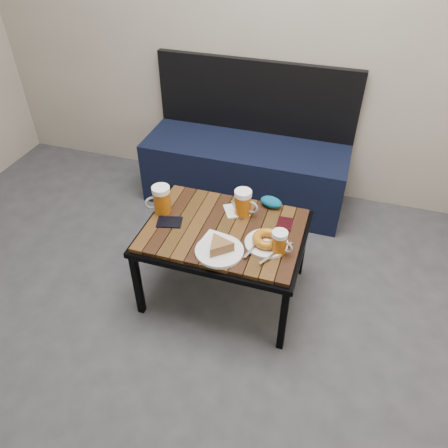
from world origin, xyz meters
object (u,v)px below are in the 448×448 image
(cafe_table, at_px, (224,235))
(beer_mug_right, at_px, (280,242))
(passport_navy, at_px, (169,222))
(passport_burgundy, at_px, (285,224))
(bench, at_px, (246,165))
(beer_mug_centre, at_px, (243,203))
(plate_bagel, at_px, (267,241))
(knit_pouch, at_px, (271,202))
(plate_pie, at_px, (219,248))
(beer_mug_left, at_px, (161,199))

(cafe_table, relative_size, beer_mug_right, 6.86)
(passport_navy, distance_m, passport_burgundy, 0.60)
(cafe_table, bearing_deg, bench, 98.09)
(passport_navy, bearing_deg, beer_mug_centre, 104.43)
(plate_bagel, bearing_deg, knit_pouch, 98.74)
(plate_pie, bearing_deg, knit_pouch, 70.54)
(beer_mug_left, xyz_separation_m, plate_bagel, (0.60, -0.10, -0.05))
(beer_mug_centre, bearing_deg, cafe_table, -103.36)
(cafe_table, relative_size, beer_mug_centre, 5.72)
(passport_burgundy, height_order, knit_pouch, knit_pouch)
(bench, height_order, cafe_table, bench)
(knit_pouch, bearing_deg, beer_mug_centre, -138.37)
(beer_mug_centre, distance_m, plate_bagel, 0.27)
(passport_navy, relative_size, passport_burgundy, 1.20)
(passport_navy, bearing_deg, plate_bagel, 74.23)
(plate_pie, distance_m, passport_burgundy, 0.40)
(beer_mug_left, distance_m, beer_mug_centre, 0.44)
(plate_pie, bearing_deg, beer_mug_centre, 85.13)
(beer_mug_left, relative_size, knit_pouch, 1.24)
(bench, bearing_deg, plate_bagel, -69.65)
(plate_bagel, bearing_deg, beer_mug_left, 170.77)
(plate_pie, distance_m, plate_bagel, 0.24)
(cafe_table, xyz_separation_m, beer_mug_right, (0.31, -0.09, 0.11))
(beer_mug_left, relative_size, passport_burgundy, 1.43)
(beer_mug_centre, distance_m, beer_mug_right, 0.34)
(cafe_table, relative_size, passport_navy, 6.48)
(cafe_table, relative_size, passport_burgundy, 7.81)
(cafe_table, height_order, beer_mug_centre, beer_mug_centre)
(plate_bagel, bearing_deg, beer_mug_centre, 130.77)
(beer_mug_left, height_order, beer_mug_centre, beer_mug_left)
(passport_navy, bearing_deg, knit_pouch, 108.41)
(beer_mug_right, bearing_deg, passport_burgundy, 111.29)
(plate_bagel, xyz_separation_m, knit_pouch, (-0.05, 0.32, 0.00))
(beer_mug_left, bearing_deg, beer_mug_right, 137.42)
(beer_mug_centre, xyz_separation_m, passport_navy, (-0.35, -0.19, -0.07))
(cafe_table, height_order, beer_mug_left, beer_mug_left)
(beer_mug_right, bearing_deg, knit_pouch, 126.10)
(bench, bearing_deg, plate_pie, -81.53)
(plate_pie, relative_size, passport_burgundy, 2.20)
(beer_mug_right, relative_size, plate_pie, 0.52)
(beer_mug_left, height_order, plate_bagel, beer_mug_left)
(plate_pie, bearing_deg, beer_mug_left, 151.04)
(knit_pouch, bearing_deg, plate_pie, -109.46)
(beer_mug_right, relative_size, knit_pouch, 0.99)
(beer_mug_left, bearing_deg, passport_burgundy, 156.15)
(beer_mug_left, distance_m, knit_pouch, 0.60)
(plate_bagel, bearing_deg, plate_pie, -149.22)
(bench, height_order, passport_navy, bench)
(bench, relative_size, plate_pie, 5.93)
(beer_mug_centre, relative_size, passport_burgundy, 1.37)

